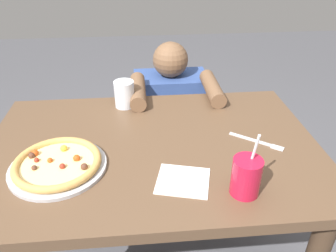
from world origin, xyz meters
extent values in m
cube|color=brown|center=(0.00, 0.00, 0.73)|extent=(1.20, 0.80, 0.04)
cylinder|color=#443122|center=(-0.52, 0.32, 0.35)|extent=(0.07, 0.07, 0.71)
cylinder|color=#443122|center=(0.52, 0.32, 0.35)|extent=(0.07, 0.07, 0.71)
cylinder|color=#B7B7BC|center=(-0.31, -0.11, 0.76)|extent=(0.31, 0.31, 0.01)
cylinder|color=#EFD68C|center=(-0.31, -0.11, 0.77)|extent=(0.23, 0.23, 0.01)
torus|color=tan|center=(-0.31, -0.11, 0.77)|extent=(0.28, 0.28, 0.02)
sphere|color=gold|center=(-0.30, -0.04, 0.78)|extent=(0.02, 0.02, 0.02)
sphere|color=#BF4C19|center=(-0.25, -0.10, 0.78)|extent=(0.02, 0.02, 0.02)
sphere|color=brown|center=(-0.22, -0.14, 0.78)|extent=(0.02, 0.02, 0.02)
sphere|color=#BF4C19|center=(-0.40, -0.05, 0.78)|extent=(0.02, 0.02, 0.02)
sphere|color=maroon|center=(-0.38, -0.09, 0.78)|extent=(0.02, 0.02, 0.02)
sphere|color=brown|center=(-0.38, -0.13, 0.78)|extent=(0.02, 0.02, 0.02)
sphere|color=#BF4C19|center=(-0.34, -0.10, 0.78)|extent=(0.02, 0.02, 0.02)
sphere|color=brown|center=(-0.40, -0.07, 0.78)|extent=(0.02, 0.02, 0.02)
sphere|color=maroon|center=(-0.29, -0.13, 0.78)|extent=(0.02, 0.02, 0.02)
cylinder|color=red|center=(0.26, -0.27, 0.81)|extent=(0.09, 0.09, 0.12)
cylinder|color=white|center=(0.27, -0.27, 0.91)|extent=(0.01, 0.03, 0.11)
cylinder|color=silver|center=(-0.10, 0.31, 0.81)|extent=(0.09, 0.09, 0.11)
cube|color=white|center=(-0.11, 0.31, 0.83)|extent=(0.03, 0.03, 0.02)
cube|color=white|center=(-0.12, 0.30, 0.84)|extent=(0.03, 0.03, 0.03)
cube|color=white|center=(-0.09, 0.31, 0.83)|extent=(0.03, 0.03, 0.02)
cube|color=white|center=(0.08, -0.21, 0.75)|extent=(0.19, 0.18, 0.00)
cube|color=silver|center=(0.36, 0.00, 0.75)|extent=(0.14, 0.11, 0.00)
cube|color=silver|center=(0.44, -0.06, 0.75)|extent=(0.05, 0.05, 0.00)
cylinder|color=#333847|center=(0.12, 0.61, 0.23)|extent=(0.30, 0.30, 0.45)
cube|color=#334C8C|center=(0.12, 0.61, 0.60)|extent=(0.38, 0.22, 0.31)
sphere|color=brown|center=(0.12, 0.61, 0.84)|extent=(0.18, 0.18, 0.18)
cylinder|color=brown|center=(-0.05, 0.38, 0.79)|extent=(0.07, 0.28, 0.07)
cylinder|color=brown|center=(0.30, 0.38, 0.79)|extent=(0.07, 0.28, 0.07)
camera|label=1|loc=(-0.04, -0.98, 1.43)|focal=35.23mm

